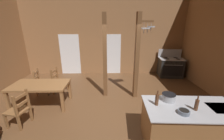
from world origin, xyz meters
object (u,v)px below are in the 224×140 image
(kitchen_island, at_px, (195,126))
(ladderback_chair_at_table_end, at_px, (19,110))
(bottle_short_on_counter, at_px, (197,105))
(mixing_bowl_on_counter, at_px, (184,112))
(ladderback_chair_by_post, at_px, (59,81))
(stockpot_on_counter, at_px, (169,97))
(bottle_tall_on_counter, at_px, (157,99))
(stove_range, at_px, (170,67))
(dining_table, at_px, (40,87))
(ladderback_chair_near_window, at_px, (41,82))

(kitchen_island, distance_m, ladderback_chair_at_table_end, 4.15)
(bottle_short_on_counter, bearing_deg, mixing_bowl_on_counter, -159.96)
(ladderback_chair_by_post, height_order, stockpot_on_counter, stockpot_on_counter)
(ladderback_chair_at_table_end, xyz_separation_m, bottle_tall_on_counter, (3.26, -0.55, 0.57))
(stove_range, distance_m, dining_table, 5.82)
(kitchen_island, relative_size, bottle_tall_on_counter, 6.74)
(dining_table, bearing_deg, stockpot_on_counter, -20.80)
(ladderback_chair_near_window, distance_m, mixing_bowl_on_counter, 4.72)
(stockpot_on_counter, bearing_deg, ladderback_chair_near_window, 150.92)
(stove_range, distance_m, stockpot_on_counter, 4.25)
(dining_table, relative_size, mixing_bowl_on_counter, 8.08)
(dining_table, distance_m, mixing_bowl_on_counter, 3.98)
(ladderback_chair_by_post, distance_m, bottle_short_on_counter, 4.49)
(ladderback_chair_by_post, xyz_separation_m, ladderback_chair_at_table_end, (-0.35, -1.85, 0.00))
(stockpot_on_counter, height_order, mixing_bowl_on_counter, stockpot_on_counter)
(ladderback_chair_near_window, relative_size, ladderback_chair_by_post, 1.00)
(stove_range, bearing_deg, bottle_short_on_counter, -108.38)
(stove_range, height_order, stockpot_on_counter, stove_range)
(ladderback_chair_near_window, bearing_deg, bottle_tall_on_counter, -33.21)
(mixing_bowl_on_counter, xyz_separation_m, bottle_short_on_counter, (0.29, 0.11, 0.08))
(ladderback_chair_at_table_end, bearing_deg, ladderback_chair_near_window, 97.87)
(kitchen_island, height_order, ladderback_chair_near_window, ladderback_chair_near_window)
(ladderback_chair_near_window, bearing_deg, stove_range, 16.97)
(ladderback_chair_at_table_end, xyz_separation_m, mixing_bowl_on_counter, (3.67, -0.86, 0.48))
(dining_table, bearing_deg, bottle_tall_on_counter, -25.25)
(kitchen_island, xyz_separation_m, bottle_short_on_counter, (-0.13, -0.09, 0.57))
(ladderback_chair_near_window, relative_size, ladderback_chair_at_table_end, 1.00)
(mixing_bowl_on_counter, height_order, bottle_tall_on_counter, bottle_tall_on_counter)
(dining_table, height_order, ladderback_chair_near_window, ladderback_chair_near_window)
(kitchen_island, distance_m, bottle_tall_on_counter, 1.02)
(dining_table, height_order, bottle_tall_on_counter, bottle_tall_on_counter)
(kitchen_island, bearing_deg, dining_table, 158.14)
(kitchen_island, height_order, bottle_short_on_counter, bottle_short_on_counter)
(ladderback_chair_by_post, distance_m, stockpot_on_counter, 3.96)
(ladderback_chair_by_post, relative_size, bottle_short_on_counter, 3.16)
(dining_table, bearing_deg, ladderback_chair_at_table_end, -97.38)
(bottle_short_on_counter, bearing_deg, ladderback_chair_at_table_end, 169.27)
(mixing_bowl_on_counter, bearing_deg, bottle_short_on_counter, 20.04)
(dining_table, height_order, stockpot_on_counter, stockpot_on_counter)
(ladderback_chair_at_table_end, relative_size, bottle_short_on_counter, 3.16)
(dining_table, relative_size, stockpot_on_counter, 4.75)
(ladderback_chair_by_post, xyz_separation_m, mixing_bowl_on_counter, (3.32, -2.71, 0.48))
(ladderback_chair_by_post, bearing_deg, bottle_tall_on_counter, -39.61)
(kitchen_island, xyz_separation_m, dining_table, (-3.97, 1.59, 0.20))
(kitchen_island, distance_m, ladderback_chair_near_window, 4.95)
(bottle_tall_on_counter, height_order, bottle_short_on_counter, bottle_tall_on_counter)
(ladderback_chair_at_table_end, relative_size, bottle_tall_on_counter, 2.89)
(kitchen_island, height_order, stockpot_on_counter, stockpot_on_counter)
(ladderback_chair_near_window, bearing_deg, dining_table, -66.00)
(dining_table, xyz_separation_m, mixing_bowl_on_counter, (3.55, -1.79, 0.28))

